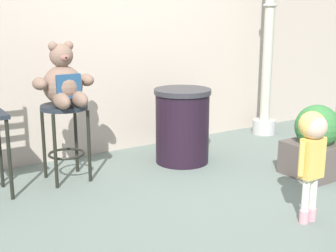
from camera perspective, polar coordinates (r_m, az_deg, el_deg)
name	(u,v)px	position (r m, az deg, el deg)	size (l,w,h in m)	color
ground_plane	(222,195)	(4.09, 6.57, -8.40)	(24.00, 24.00, 0.00)	slate
bar_stool_with_teddy	(65,126)	(4.38, -12.48, 0.04)	(0.43, 0.43, 0.72)	#1F262E
teddy_bear	(64,83)	(4.28, -12.62, 5.18)	(0.56, 0.50, 0.57)	#7B604F
child_walking	(312,143)	(3.54, 17.25, -2.00)	(0.27, 0.21, 0.84)	pink
trash_bin	(182,126)	(4.83, 1.76, 0.05)	(0.59, 0.59, 0.78)	black
lamppost	(268,48)	(6.01, 12.13, 9.34)	(0.30, 0.30, 2.79)	#AAABA8
planter_with_shrub	(316,143)	(4.67, 17.63, -2.04)	(0.49, 0.49, 0.69)	#544A45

